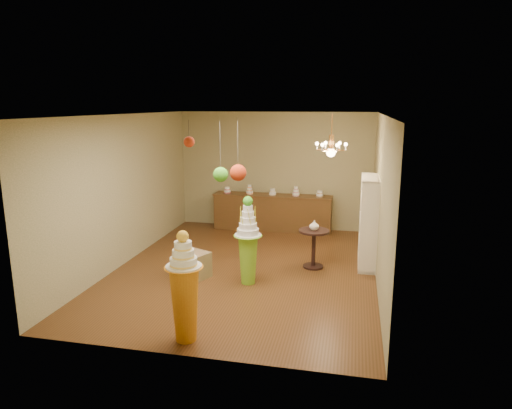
% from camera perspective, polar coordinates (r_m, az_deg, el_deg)
% --- Properties ---
extents(floor, '(6.50, 6.50, 0.00)m').
position_cam_1_polar(floor, '(9.11, -1.31, -8.08)').
color(floor, '#502F15').
rests_on(floor, ground).
extents(ceiling, '(6.50, 6.50, 0.00)m').
position_cam_1_polar(ceiling, '(8.53, -1.42, 11.15)').
color(ceiling, silver).
rests_on(ceiling, ground).
extents(wall_back, '(5.00, 0.04, 3.00)m').
position_cam_1_polar(wall_back, '(11.83, 2.34, 4.23)').
color(wall_back, '#9A9468').
rests_on(wall_back, ground).
extents(wall_front, '(5.00, 0.04, 3.00)m').
position_cam_1_polar(wall_front, '(5.68, -9.10, -5.09)').
color(wall_front, '#9A9468').
rests_on(wall_front, ground).
extents(wall_left, '(0.04, 6.50, 3.00)m').
position_cam_1_polar(wall_left, '(9.58, -16.06, 1.79)').
color(wall_left, '#9A9468').
rests_on(wall_left, ground).
extents(wall_right, '(0.04, 6.50, 3.00)m').
position_cam_1_polar(wall_right, '(8.47, 15.31, 0.47)').
color(wall_right, '#9A9468').
rests_on(wall_right, ground).
extents(pedestal_green, '(0.48, 0.48, 1.62)m').
position_cam_1_polar(pedestal_green, '(8.22, -1.01, -5.44)').
color(pedestal_green, '#7EC52B').
rests_on(pedestal_green, floor).
extents(pedestal_orange, '(0.64, 0.64, 1.57)m').
position_cam_1_polar(pedestal_orange, '(6.38, -8.90, -11.11)').
color(pedestal_orange, orange).
rests_on(pedestal_orange, floor).
extents(burlap_riser, '(0.70, 0.70, 0.48)m').
position_cam_1_polar(burlap_riser, '(8.69, -7.98, -7.53)').
color(burlap_riser, olive).
rests_on(burlap_riser, floor).
extents(sideboard, '(3.04, 0.54, 1.16)m').
position_cam_1_polar(sideboard, '(11.75, 2.06, -0.90)').
color(sideboard, '#54371A').
rests_on(sideboard, floor).
extents(shelving_unit, '(0.33, 1.20, 1.80)m').
position_cam_1_polar(shelving_unit, '(9.38, 13.88, -2.06)').
color(shelving_unit, white).
rests_on(shelving_unit, floor).
extents(round_table, '(0.76, 0.76, 0.77)m').
position_cam_1_polar(round_table, '(9.12, 7.23, -4.84)').
color(round_table, black).
rests_on(round_table, floor).
extents(vase, '(0.25, 0.25, 0.19)m').
position_cam_1_polar(vase, '(9.01, 7.29, -2.58)').
color(vase, white).
rests_on(vase, round_table).
extents(pom_red_left, '(0.26, 0.26, 0.96)m').
position_cam_1_polar(pom_red_left, '(7.01, -2.26, 4.01)').
color(pom_red_left, '#433E30').
rests_on(pom_red_left, ceiling).
extents(pom_green_mid, '(0.22, 0.22, 0.95)m').
position_cam_1_polar(pom_green_mid, '(6.86, -4.45, 3.77)').
color(pom_green_mid, '#433E30').
rests_on(pom_green_mid, ceiling).
extents(pom_red_right, '(0.14, 0.14, 0.36)m').
position_cam_1_polar(pom_red_right, '(6.06, -8.36, 7.76)').
color(pom_red_right, '#433E30').
rests_on(pom_red_right, ceiling).
extents(chandelier, '(0.68, 0.68, 0.85)m').
position_cam_1_polar(chandelier, '(9.23, 9.36, 6.75)').
color(chandelier, '#EEA254').
rests_on(chandelier, ceiling).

